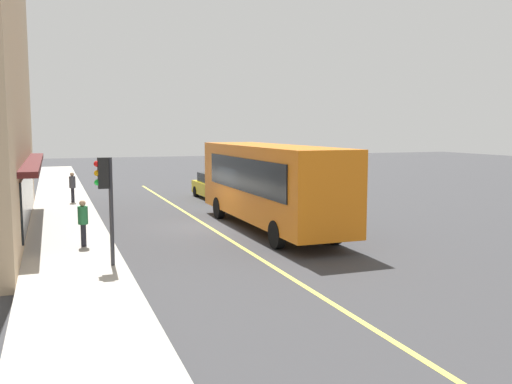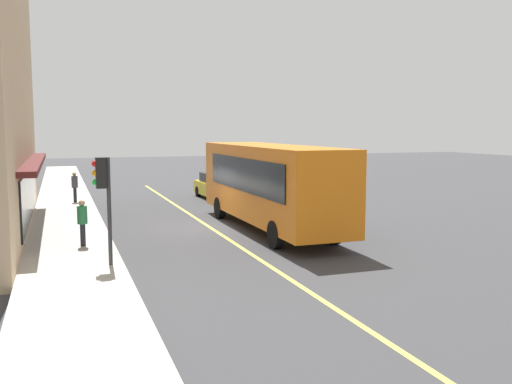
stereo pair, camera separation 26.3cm
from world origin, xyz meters
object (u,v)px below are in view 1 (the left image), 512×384
Objects in this scene: pedestrian_mid_block at (83,219)px; traffic_light at (105,186)px; car_yellow at (215,186)px; bus at (269,182)px; pedestrian_at_corner at (72,184)px.

traffic_light is at bearing -170.70° from pedestrian_mid_block.
car_yellow is 14.79m from pedestrian_mid_block.
bus reaches higher than car_yellow.
traffic_light is at bearing -178.45° from pedestrian_at_corner.
pedestrian_at_corner is (10.60, 7.38, -0.84)m from bus.
car_yellow is 2.70× the size of pedestrian_mid_block.
traffic_light is 0.74× the size of car_yellow.
pedestrian_mid_block is at bearing 146.22° from car_yellow.
car_yellow is at bearing -89.24° from pedestrian_at_corner.
pedestrian_mid_block is (-1.58, 7.47, -0.88)m from bus.
traffic_light is 15.32m from pedestrian_at_corner.
bus is 7.69m from pedestrian_mid_block.
car_yellow is (10.71, -0.75, -1.24)m from bus.
pedestrian_at_corner is at bearing 1.55° from traffic_light.
bus is 6.70× the size of pedestrian_at_corner.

